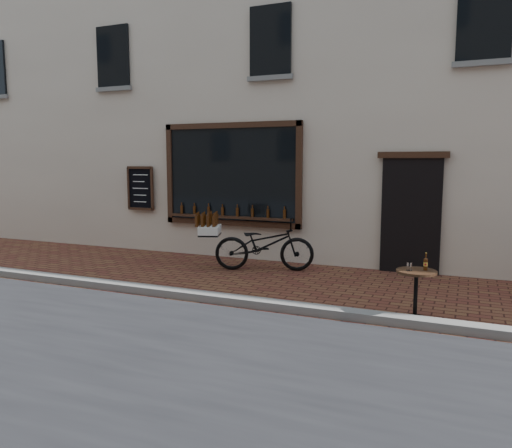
% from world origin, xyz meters
% --- Properties ---
extents(ground, '(90.00, 90.00, 0.00)m').
position_xyz_m(ground, '(0.00, 0.00, 0.00)').
color(ground, '#57261C').
rests_on(ground, ground).
extents(kerb, '(90.00, 0.25, 0.12)m').
position_xyz_m(kerb, '(0.00, 0.20, 0.06)').
color(kerb, slate).
rests_on(kerb, ground).
extents(shop_building, '(28.00, 6.20, 10.00)m').
position_xyz_m(shop_building, '(0.00, 6.50, 5.00)').
color(shop_building, beige).
rests_on(shop_building, ground).
extents(cargo_bicycle, '(2.32, 1.33, 1.10)m').
position_xyz_m(cargo_bicycle, '(-0.80, 2.55, 0.52)').
color(cargo_bicycle, black).
rests_on(cargo_bicycle, ground).
extents(bistro_table, '(0.54, 0.54, 0.92)m').
position_xyz_m(bistro_table, '(2.31, 0.48, 0.49)').
color(bistro_table, black).
rests_on(bistro_table, ground).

